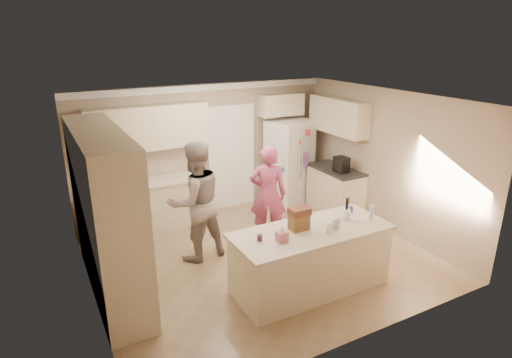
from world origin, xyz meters
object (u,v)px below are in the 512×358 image
coffee_maker (341,164)px  teen_boy (195,202)px  tissue_box (282,236)px  island_base (310,260)px  refrigerator (289,162)px  teen_girl (268,194)px  utensil_crock (346,215)px  dollhouse_body (299,222)px

coffee_maker → teen_boy: size_ratio=0.15×
teen_boy → tissue_box: bearing=99.6°
island_base → refrigerator: bearing=62.7°
island_base → teen_girl: bearing=82.3°
refrigerator → teen_boy: bearing=-169.4°
coffee_maker → utensil_crock: bearing=-127.1°
utensil_crock → teen_girl: bearing=105.6°
utensil_crock → dollhouse_body: 0.80m
coffee_maker → tissue_box: size_ratio=2.14×
dollhouse_body → teen_girl: teen_girl is taller
tissue_box → dollhouse_body: dollhouse_body is taller
utensil_crock → teen_boy: 2.35m
island_base → teen_boy: bearing=124.2°
island_base → tissue_box: (-0.55, -0.10, 0.56)m
dollhouse_body → teen_girl: bearing=76.3°
tissue_box → island_base: bearing=10.3°
coffee_maker → dollhouse_body: size_ratio=1.15×
island_base → utensil_crock: (0.65, 0.05, 0.56)m
island_base → teen_boy: (-1.10, 1.62, 0.54)m
teen_boy → utensil_crock: bearing=129.9°
dollhouse_body → teen_boy: 1.80m
refrigerator → teen_girl: size_ratio=1.03×
tissue_box → dollhouse_body: bearing=26.6°
refrigerator → utensil_crock: size_ratio=12.00×
coffee_maker → utensil_crock: (-1.40, -1.85, -0.07)m
island_base → teen_girl: 1.67m
tissue_box → teen_girl: bearing=65.7°
refrigerator → tissue_box: 3.77m
teen_girl → refrigerator: bearing=-102.6°
dollhouse_body → utensil_crock: bearing=-3.6°
utensil_crock → dollhouse_body: size_ratio=0.58×
island_base → tissue_box: bearing=-169.7°
refrigerator → tissue_box: (-2.11, -3.12, 0.10)m
tissue_box → utensil_crock: bearing=7.1°
tissue_box → teen_boy: teen_boy is taller
refrigerator → utensil_crock: 3.11m
coffee_maker → island_base: size_ratio=0.14×
island_base → dollhouse_body: dollhouse_body is taller
refrigerator → island_base: size_ratio=0.82×
coffee_maker → teen_girl: size_ratio=0.17×
dollhouse_body → teen_boy: size_ratio=0.13×
dollhouse_body → teen_boy: bearing=122.0°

